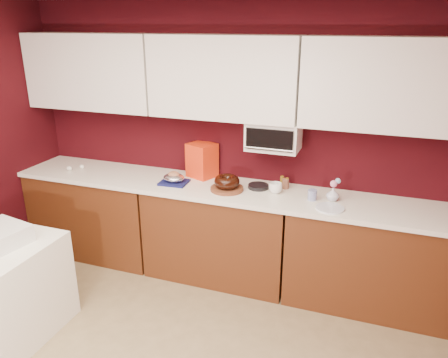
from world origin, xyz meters
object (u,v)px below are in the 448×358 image
toaster_oven (274,135)px  newspaper_stack (1,235)px  bundt_cake (227,182)px  coffee_mug (276,187)px  foil_ham_nest (174,178)px  pandoro_box (202,160)px  blue_jar (312,195)px  flower_vase (333,193)px

toaster_oven → newspaper_stack: 2.30m
toaster_oven → newspaper_stack: (-1.70, -1.44, -0.56)m
bundt_cake → coffee_mug: size_ratio=2.03×
foil_ham_nest → pandoro_box: bearing=57.4°
bundt_cake → blue_jar: bundt_cake is taller
toaster_oven → pandoro_box: bearing=176.0°
toaster_oven → coffee_mug: (0.07, -0.14, -0.42)m
bundt_cake → foil_ham_nest: bundt_cake is taller
foil_ham_nest → flower_vase: flower_vase is taller
toaster_oven → newspaper_stack: size_ratio=1.20×
coffee_mug → flower_vase: flower_vase is taller
blue_jar → newspaper_stack: blue_jar is taller
foil_ham_nest → newspaper_stack: size_ratio=0.53×
bundt_cake → blue_jar: bearing=2.5°
pandoro_box → flower_vase: 1.27m
pandoro_box → blue_jar: 1.12m
foil_ham_nest → flower_vase: 1.42m
bundt_cake → pandoro_box: pandoro_box is taller
coffee_mug → flower_vase: size_ratio=0.88×
pandoro_box → coffee_mug: bearing=8.2°
toaster_oven → flower_vase: (0.55, -0.14, -0.41)m
toaster_oven → pandoro_box: toaster_oven is taller
bundt_cake → foil_ham_nest: (-0.52, -0.00, -0.03)m
flower_vase → bundt_cake: bearing=-175.2°
coffee_mug → blue_jar: 0.33m
foil_ham_nest → coffee_mug: coffee_mug is taller
foil_ham_nest → pandoro_box: 0.33m
pandoro_box → flower_vase: bearing=13.2°
bundt_cake → newspaper_stack: 1.83m
pandoro_box → newspaper_stack: pandoro_box is taller
pandoro_box → blue_jar: pandoro_box is taller
bundt_cake → pandoro_box: bearing=142.3°
foil_ham_nest → pandoro_box: pandoro_box is taller
coffee_mug → newspaper_stack: bearing=-143.6°
blue_jar → foil_ham_nest: bearing=-178.5°
toaster_oven → foil_ham_nest: toaster_oven is taller
toaster_oven → bundt_cake: (-0.35, -0.22, -0.39)m
foil_ham_nest → coffee_mug: size_ratio=1.79×
toaster_oven → coffee_mug: bearing=-64.2°
foil_ham_nest → blue_jar: 1.26m
foil_ham_nest → flower_vase: (1.42, 0.08, 0.01)m
toaster_oven → blue_jar: toaster_oven is taller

